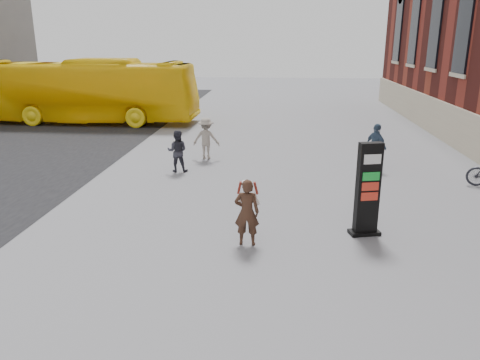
# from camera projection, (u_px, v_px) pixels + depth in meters

# --- Properties ---
(ground) EXTENTS (100.00, 100.00, 0.00)m
(ground) POSITION_uv_depth(u_px,v_px,m) (214.00, 244.00, 11.25)
(ground) COLOR #9E9EA3
(info_pylon) EXTENTS (0.82, 0.54, 2.37)m
(info_pylon) POSITION_uv_depth(u_px,v_px,m) (368.00, 190.00, 11.49)
(info_pylon) COLOR black
(info_pylon) RESTS_ON ground
(woman) EXTENTS (0.62, 0.55, 1.63)m
(woman) POSITION_uv_depth(u_px,v_px,m) (247.00, 211.00, 11.02)
(woman) COLOR #372217
(woman) RESTS_ON ground
(bus) EXTENTS (13.14, 3.27, 3.65)m
(bus) POSITION_uv_depth(u_px,v_px,m) (84.00, 91.00, 27.01)
(bus) COLOR yellow
(bus) RESTS_ON road
(pedestrian_a) EXTENTS (0.76, 0.60, 1.54)m
(pedestrian_a) POSITION_uv_depth(u_px,v_px,m) (177.00, 151.00, 17.19)
(pedestrian_a) COLOR #2C2C35
(pedestrian_a) RESTS_ON ground
(pedestrian_b) EXTENTS (1.13, 0.69, 1.69)m
(pedestrian_b) POSITION_uv_depth(u_px,v_px,m) (206.00, 138.00, 19.00)
(pedestrian_b) COLOR gray
(pedestrian_b) RESTS_ON ground
(pedestrian_c) EXTENTS (0.90, 1.07, 1.72)m
(pedestrian_c) POSITION_uv_depth(u_px,v_px,m) (376.00, 146.00, 17.54)
(pedestrian_c) COLOR #3A506A
(pedestrian_c) RESTS_ON ground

